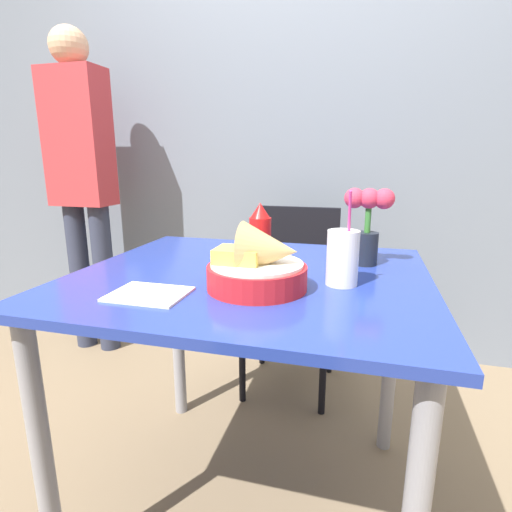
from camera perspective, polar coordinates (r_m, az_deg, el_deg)
ground_plane at (r=1.53m, az=-0.69°, el=-31.34°), size 12.00×12.00×0.00m
wall_window at (r=2.26m, az=8.00°, el=19.17°), size 7.00×0.06×2.60m
dining_table at (r=1.16m, az=-0.78°, el=-7.94°), size 0.97×0.86×0.77m
chair_far_window at (r=1.94m, az=5.44°, el=-3.39°), size 0.40×0.40×0.85m
food_basket at (r=0.97m, az=0.60°, el=-1.36°), size 0.25×0.25×0.17m
ketchup_bottle at (r=1.20m, az=0.52°, el=3.06°), size 0.07×0.07×0.19m
drink_cup at (r=1.03m, az=12.24°, el=-0.49°), size 0.08×0.08×0.24m
flower_vase at (r=1.23m, az=15.69°, el=4.98°), size 0.14×0.07×0.23m
napkin at (r=0.98m, az=-15.06°, el=-5.27°), size 0.18×0.14×0.01m
person_standing at (r=2.37m, az=-23.62°, el=10.67°), size 0.32×0.19×1.72m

